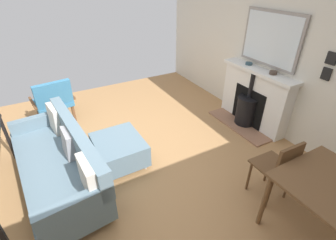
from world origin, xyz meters
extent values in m
cube|color=#A87A4C|center=(0.00, 0.00, 0.00)|extent=(5.43, 5.85, 0.01)
cube|color=beige|center=(-2.71, 0.00, 1.31)|extent=(0.12, 5.85, 2.61)
cube|color=#93664C|center=(-2.23, 0.02, 0.01)|extent=(0.35, 1.28, 0.03)
cube|color=white|center=(-2.53, 0.02, 0.49)|extent=(0.24, 1.35, 0.98)
cube|color=black|center=(-2.43, 0.02, 0.36)|extent=(0.06, 0.68, 0.66)
cylinder|color=black|center=(-2.39, 0.02, 0.28)|extent=(0.36, 0.36, 0.49)
cylinder|color=black|center=(-2.39, 0.02, 0.53)|extent=(0.38, 0.38, 0.02)
cylinder|color=black|center=(-2.39, 0.02, 0.76)|extent=(0.07, 0.07, 0.43)
cube|color=white|center=(-2.51, 0.02, 1.00)|extent=(0.29, 1.43, 0.05)
cube|color=gray|center=(-2.63, 0.02, 1.51)|extent=(0.04, 1.09, 0.84)
cube|color=silver|center=(-2.61, 0.02, 1.51)|extent=(0.01, 1.01, 0.76)
cylinder|color=#334C56|center=(-2.53, -0.24, 1.05)|extent=(0.12, 0.12, 0.04)
torus|color=#334C56|center=(-2.53, -0.24, 1.06)|extent=(0.12, 0.12, 0.01)
cylinder|color=#47382D|center=(-2.53, 0.28, 1.05)|extent=(0.12, 0.12, 0.05)
torus|color=#47382D|center=(-2.53, 0.28, 1.07)|extent=(0.12, 0.12, 0.01)
cylinder|color=#B2B2B7|center=(1.20, -0.83, 0.05)|extent=(0.04, 0.04, 0.10)
cylinder|color=#B2B2B7|center=(0.59, -0.90, 0.05)|extent=(0.04, 0.04, 0.10)
cylinder|color=#B2B2B7|center=(0.43, 0.77, 0.05)|extent=(0.04, 0.04, 0.10)
cube|color=slate|center=(0.82, -0.03, 0.25)|extent=(0.96, 2.04, 0.31)
cube|color=slate|center=(0.49, -0.06, 0.60)|extent=(0.34, 1.98, 0.39)
cube|color=slate|center=(0.91, -0.95, 0.50)|extent=(0.74, 0.19, 0.19)
cube|color=slate|center=(0.72, 0.89, 0.50)|extent=(0.74, 0.19, 0.19)
cube|color=beige|center=(0.66, -0.76, 0.58)|extent=(0.19, 0.41, 0.40)
cube|color=#99999E|center=(0.60, -0.08, 0.56)|extent=(0.16, 0.36, 0.36)
cube|color=beige|center=(0.52, 0.67, 0.59)|extent=(0.14, 0.41, 0.41)
cylinder|color=#B2B2B7|center=(0.23, -0.36, 0.04)|extent=(0.03, 0.03, 0.09)
cylinder|color=#B2B2B7|center=(0.23, 0.25, 0.04)|extent=(0.03, 0.03, 0.09)
cylinder|color=#B2B2B7|center=(-0.28, -0.37, 0.04)|extent=(0.03, 0.03, 0.09)
cylinder|color=#B2B2B7|center=(-0.29, 0.24, 0.04)|extent=(0.03, 0.03, 0.09)
cube|color=slate|center=(-0.03, -0.06, 0.25)|extent=(0.66, 0.77, 0.32)
cube|color=brown|center=(0.39, -2.06, 0.17)|extent=(0.05, 0.05, 0.35)
cube|color=brown|center=(0.90, -1.99, 0.17)|extent=(0.05, 0.05, 0.35)
cube|color=brown|center=(0.33, -1.59, 0.17)|extent=(0.05, 0.05, 0.35)
cube|color=brown|center=(0.83, -1.52, 0.17)|extent=(0.05, 0.05, 0.35)
cube|color=teal|center=(0.61, -1.79, 0.37)|extent=(0.67, 0.64, 0.08)
cube|color=teal|center=(0.58, -1.55, 0.63)|extent=(0.61, 0.21, 0.44)
cube|color=brown|center=(0.30, -1.84, 0.46)|extent=(0.11, 0.53, 0.04)
cube|color=brown|center=(0.93, -1.75, 0.46)|extent=(0.11, 0.53, 0.04)
cube|color=black|center=(1.33, -0.93, 0.36)|extent=(0.04, 0.04, 0.72)
cylinder|color=brown|center=(-1.84, 1.65, 0.36)|extent=(0.05, 0.05, 0.71)
cylinder|color=brown|center=(-1.03, 1.65, 0.36)|extent=(0.05, 0.05, 0.71)
cube|color=brown|center=(-1.43, 2.02, 0.73)|extent=(0.90, 0.84, 0.03)
cylinder|color=brown|center=(-1.60, 1.23, 0.23)|extent=(0.03, 0.03, 0.46)
cylinder|color=brown|center=(-1.28, 1.22, 0.23)|extent=(0.03, 0.03, 0.46)
cylinder|color=brown|center=(-1.59, 1.55, 0.23)|extent=(0.03, 0.03, 0.46)
cylinder|color=brown|center=(-1.27, 1.54, 0.23)|extent=(0.03, 0.03, 0.46)
cube|color=brown|center=(-1.43, 1.38, 0.47)|extent=(0.41, 0.41, 0.02)
cube|color=brown|center=(-1.43, 1.55, 0.67)|extent=(0.36, 0.05, 0.38)
cube|color=black|center=(-2.64, 1.00, 1.46)|extent=(0.02, 0.13, 0.16)
cube|color=black|center=(-2.64, 1.01, 1.25)|extent=(0.02, 0.12, 0.16)
camera|label=1|loc=(0.69, 2.67, 2.41)|focal=26.00mm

